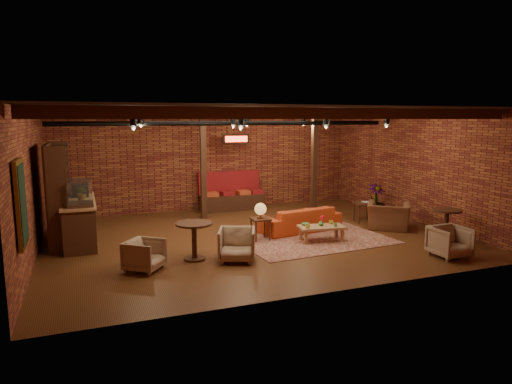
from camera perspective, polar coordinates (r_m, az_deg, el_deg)
name	(u,v)px	position (r m, az deg, el deg)	size (l,w,h in m)	color
floor	(253,237)	(11.68, -0.41, -5.62)	(10.00, 10.00, 0.00)	#3B240E
ceiling	(253,109)	(11.30, -0.43, 10.27)	(10.00, 8.00, 0.02)	black
wall_back	(210,161)	(15.17, -5.73, 3.89)	(10.00, 0.02, 3.20)	maroon
wall_front	(336,201)	(7.80, 9.93, -1.16)	(10.00, 0.02, 3.20)	maroon
wall_left	(31,185)	(10.72, -26.33, 0.81)	(0.02, 8.00, 3.20)	maroon
wall_right	(415,167)	(13.93, 19.25, 2.96)	(0.02, 8.00, 3.20)	maroon
ceiling_beams	(253,114)	(11.29, -0.43, 9.67)	(9.80, 6.40, 0.22)	#321D10
ceiling_pipe	(232,123)	(12.81, -2.96, 8.56)	(0.12, 0.12, 9.60)	black
post_left	(203,166)	(13.67, -6.62, 3.30)	(0.16, 0.16, 3.20)	#321D10
post_right	(314,163)	(14.34, 7.29, 3.56)	(0.16, 0.16, 3.20)	#321D10
service_counter	(79,210)	(11.78, -21.26, -2.13)	(0.80, 2.50, 1.60)	#321D10
plant_counter	(82,192)	(11.91, -20.90, 0.05)	(0.35, 0.39, 0.30)	#337F33
shelving_hutch	(60,194)	(11.83, -23.31, -0.25)	(0.52, 2.00, 2.40)	#321D10
chalkboard_menu	(22,203)	(8.45, -27.25, -1.26)	(0.08, 0.96, 1.46)	black
banquette	(232,195)	(15.05, -3.01, -0.34)	(2.10, 0.70, 1.00)	maroon
service_sign	(236,139)	(14.43, -2.52, 6.64)	(0.86, 0.06, 0.30)	#FE3619
ceiling_spotlights	(253,124)	(11.29, -0.43, 8.55)	(6.40, 4.40, 0.28)	black
rug	(310,238)	(11.65, 6.76, -5.70)	(3.68, 2.81, 0.01)	maroon
sofa	(300,219)	(12.26, 5.48, -3.40)	(2.22, 0.87, 0.65)	#B53C19
coffee_table	(321,228)	(11.30, 8.13, -4.43)	(1.19, 0.73, 0.63)	#A2764B
side_table_lamp	(260,212)	(11.23, 0.56, -2.50)	(0.46, 0.46, 0.93)	#321D10
round_table_left	(194,235)	(9.79, -7.74, -5.31)	(0.77, 0.77, 0.81)	#321D10
armchair_a	(144,254)	(9.36, -13.77, -7.48)	(0.66, 0.62, 0.68)	#B8A78E
armchair_b	(237,243)	(9.68, -2.42, -6.40)	(0.75, 0.70, 0.77)	#B8A78E
armchair_right	(389,212)	(12.92, 16.27, -2.36)	(1.10, 0.72, 0.96)	brown
side_table_book	(364,204)	(13.58, 13.30, -1.49)	(0.61, 0.61, 0.60)	#321D10
round_table_right	(446,220)	(12.01, 22.71, -3.28)	(0.69, 0.69, 0.81)	#321D10
armchair_far	(450,240)	(10.79, 23.08, -5.58)	(0.72, 0.68, 0.74)	#B8A78E
plant_tall	(377,168)	(14.34, 14.86, 2.96)	(1.69, 1.69, 3.02)	#4C7F4C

